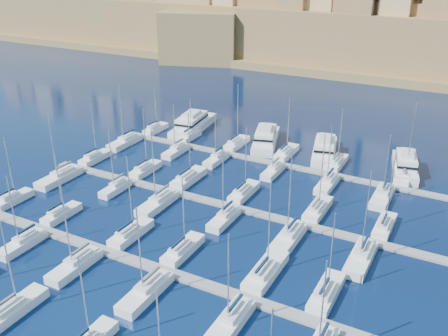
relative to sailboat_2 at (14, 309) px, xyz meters
The scene contains 44 objects.
ground 31.05m from the sailboat_2, 66.80° to the left, with size 600.00×600.00×0.00m, color black.
pontoon_mid_near 20.57m from the sailboat_2, 53.52° to the left, with size 84.00×2.00×0.40m, color slate.
pontoon_mid_far 40.43m from the sailboat_2, 72.40° to the left, with size 84.00×2.00×0.40m, color slate.
pontoon_far 61.76m from the sailboat_2, 78.58° to the left, with size 84.00×2.00×0.40m, color slate.
sailboat_2 is the anchor object (origin of this frame).
sailboat_12 32.76m from the sailboat_2, 139.42° to the left, with size 2.33×7.75×13.06m.
sailboat_13 24.98m from the sailboat_2, 121.17° to the left, with size 2.36×7.88×12.26m.
sailboat_14 22.03m from the sailboat_2, 85.31° to the left, with size 2.72×9.07×14.36m.
sailboat_15 24.89m from the sailboat_2, 61.56° to the left, with size 2.68×8.92×13.25m.
sailboat_16 34.04m from the sailboat_2, 41.66° to the left, with size 3.13×10.44×15.27m.
sailboat_17 41.05m from the sailboat_2, 32.56° to the left, with size 2.80×9.35×13.03m.
sailboat_19 16.16m from the sailboat_2, 134.82° to the left, with size 2.51×8.35×13.00m.
sailboat_20 10.98m from the sailboat_2, 89.30° to the left, with size 2.80×9.34×15.23m.
sailboat_21 16.88m from the sailboat_2, 39.73° to the left, with size 2.92×9.73×14.36m.
sailboat_22 28.00m from the sailboat_2, 22.98° to the left, with size 2.83×9.43×14.15m.
sailboat_24 50.18m from the sailboat_2, 119.65° to the left, with size 2.51×8.38×13.24m.
sailboat_25 45.11m from the sailboat_2, 104.42° to the left, with size 2.56×8.53×14.24m.
sailboat_26 44.38m from the sailboat_2, 91.28° to the left, with size 2.98×9.92×14.45m.
sailboat_27 45.46m from the sailboat_2, 75.21° to the left, with size 2.72×9.07×13.76m.
sailboat_28 51.26m from the sailboat_2, 59.37° to the left, with size 2.81×9.37×14.93m.
sailboat_29 57.81m from the sailboat_2, 49.13° to the left, with size 2.57×8.57×13.73m.
sailboat_30 40.40m from the sailboat_2, 126.77° to the left, with size 3.18×10.60×16.07m.
sailboat_31 35.62m from the sailboat_2, 108.07° to the left, with size 2.26×7.54×13.04m.
sailboat_32 32.62m from the sailboat_2, 90.56° to the left, with size 3.02×10.08×15.80m.
sailboat_33 35.85m from the sailboat_2, 68.76° to the left, with size 2.54×8.45×14.43m.
sailboat_34 41.10m from the sailboat_2, 52.46° to the left, with size 3.04×10.12×16.55m.
sailboat_35 49.08m from the sailboat_2, 41.57° to the left, with size 3.06×10.19×15.68m.
sailboat_36 69.77m from the sailboat_2, 110.16° to the left, with size 2.44×8.14×11.60m.
sailboat_37 66.59m from the sailboat_2, 101.69° to the left, with size 2.26×7.55×10.50m.
sailboat_38 66.01m from the sailboat_2, 90.99° to the left, with size 2.75×9.16×15.22m.
sailboat_39 67.11m from the sailboat_2, 80.25° to the left, with size 2.83×9.45×13.79m.
sailboat_40 69.83m from the sailboat_2, 70.59° to the left, with size 2.66×8.88×13.06m.
sailboat_41 76.15m from the sailboat_2, 60.69° to the left, with size 2.99×9.98×16.50m.
sailboat_42 59.99m from the sailboat_2, 114.68° to the left, with size 3.09×10.30×15.87m.
sailboat_43 56.56m from the sailboat_2, 101.39° to the left, with size 2.52×8.39×12.19m.
sailboat_44 55.56m from the sailboat_2, 90.75° to the left, with size 2.45×8.17×11.71m.
sailboat_45 57.03m from the sailboat_2, 77.10° to the left, with size 2.43×8.09×11.13m.
sailboat_46 60.27m from the sailboat_2, 66.00° to the left, with size 2.75×9.18×13.39m.
sailboat_47 65.02m from the sailboat_2, 57.15° to the left, with size 3.02×10.08×13.56m.
motor_yacht_a 72.88m from the sailboat_2, 102.89° to the left, with size 8.09×19.33×5.25m.
motor_yacht_b 70.21m from the sailboat_2, 86.23° to the left, with size 9.68×17.40×5.25m.
motor_yacht_c 72.42m from the sailboat_2, 74.68° to the left, with size 8.74×16.94×5.25m.
motor_yacht_d 78.40m from the sailboat_2, 62.08° to the left, with size 7.71×15.67×5.25m.
fortified_city 184.72m from the sailboat_2, 86.25° to the left, with size 460.00×108.95×59.52m.
Camera 1 is at (35.79, -61.04, 43.62)m, focal length 40.00 mm.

